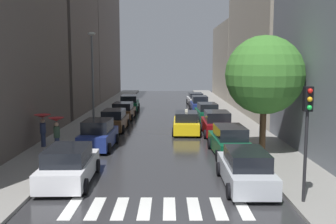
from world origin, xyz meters
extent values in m
cube|color=#2B2B2E|center=(0.00, 24.00, -0.02)|extent=(28.00, 72.00, 0.04)
cube|color=gray|center=(-6.50, 24.00, 0.07)|extent=(3.00, 72.00, 0.15)
cube|color=gray|center=(6.50, 24.00, 0.07)|extent=(3.00, 72.00, 0.15)
cube|color=silver|center=(-3.15, 2.71, 0.01)|extent=(0.45, 2.20, 0.01)
cube|color=silver|center=(-2.25, 2.71, 0.01)|extent=(0.45, 2.20, 0.01)
cube|color=silver|center=(-1.35, 2.71, 0.01)|extent=(0.45, 2.20, 0.01)
cube|color=silver|center=(-0.45, 2.71, 0.01)|extent=(0.45, 2.20, 0.01)
cube|color=silver|center=(0.45, 2.71, 0.01)|extent=(0.45, 2.20, 0.01)
cube|color=silver|center=(1.35, 2.71, 0.01)|extent=(0.45, 2.20, 0.01)
cube|color=silver|center=(2.25, 2.71, 0.01)|extent=(0.45, 2.20, 0.01)
cube|color=silver|center=(3.15, 2.71, 0.01)|extent=(0.45, 2.20, 0.01)
cube|color=#564C47|center=(-11.00, 29.55, 8.80)|extent=(6.00, 13.35, 17.61)
cube|color=#564C47|center=(-11.00, 46.69, 9.56)|extent=(6.00, 20.41, 19.12)
cube|color=#9E9384|center=(11.00, 28.19, 9.75)|extent=(6.00, 19.61, 19.51)
cube|color=#9E9384|center=(11.00, 46.46, 5.41)|extent=(6.00, 16.50, 10.83)
cube|color=silver|center=(-3.98, 5.78, 0.58)|extent=(2.05, 4.74, 0.81)
cube|color=black|center=(-3.98, 5.55, 1.32)|extent=(1.77, 2.62, 0.66)
cylinder|color=black|center=(-4.99, 7.31, 0.32)|extent=(0.24, 0.65, 0.64)
cylinder|color=black|center=(-3.05, 7.35, 0.32)|extent=(0.24, 0.65, 0.64)
cylinder|color=black|center=(-4.91, 4.21, 0.32)|extent=(0.24, 0.65, 0.64)
cylinder|color=black|center=(-2.97, 4.26, 0.32)|extent=(0.24, 0.65, 0.64)
cube|color=navy|center=(-3.90, 12.56, 0.63)|extent=(1.90, 4.31, 0.91)
cube|color=black|center=(-3.90, 12.34, 1.45)|extent=(1.63, 2.39, 0.74)
cylinder|color=black|center=(-4.73, 13.99, 0.32)|extent=(0.24, 0.65, 0.64)
cylinder|color=black|center=(-2.97, 13.93, 0.32)|extent=(0.24, 0.65, 0.64)
cylinder|color=black|center=(-4.82, 11.18, 0.32)|extent=(0.24, 0.65, 0.64)
cylinder|color=black|center=(-3.06, 11.12, 0.32)|extent=(0.24, 0.65, 0.64)
cube|color=brown|center=(-3.84, 19.07, 0.58)|extent=(1.88, 4.60, 0.80)
cube|color=black|center=(-3.84, 18.85, 1.31)|extent=(1.61, 2.55, 0.66)
cylinder|color=black|center=(-4.68, 20.60, 0.32)|extent=(0.24, 0.65, 0.64)
cylinder|color=black|center=(-2.92, 20.55, 0.32)|extent=(0.24, 0.65, 0.64)
cylinder|color=black|center=(-4.76, 17.59, 0.32)|extent=(0.24, 0.65, 0.64)
cylinder|color=black|center=(-3.00, 17.55, 0.32)|extent=(0.24, 0.65, 0.64)
cube|color=brown|center=(-3.81, 24.97, 0.56)|extent=(2.03, 4.21, 0.76)
cube|color=black|center=(-3.82, 24.76, 1.25)|extent=(1.74, 2.34, 0.63)
cylinder|color=black|center=(-4.71, 26.37, 0.32)|extent=(0.24, 0.65, 0.64)
cylinder|color=black|center=(-2.82, 26.31, 0.32)|extent=(0.24, 0.65, 0.64)
cylinder|color=black|center=(-4.80, 23.63, 0.32)|extent=(0.24, 0.65, 0.64)
cylinder|color=black|center=(-2.91, 23.57, 0.32)|extent=(0.24, 0.65, 0.64)
cube|color=#0C4C2D|center=(-3.88, 31.33, 0.60)|extent=(2.09, 4.86, 0.84)
cube|color=black|center=(-3.87, 31.09, 1.36)|extent=(1.78, 2.69, 0.69)
cylinder|color=black|center=(-4.90, 32.88, 0.32)|extent=(0.24, 0.65, 0.64)
cylinder|color=black|center=(-2.97, 32.94, 0.32)|extent=(0.24, 0.65, 0.64)
cylinder|color=black|center=(-4.79, 29.72, 0.32)|extent=(0.24, 0.65, 0.64)
cylinder|color=black|center=(-2.86, 29.78, 0.32)|extent=(0.24, 0.65, 0.64)
cube|color=#B2B7BF|center=(3.72, 5.22, 0.58)|extent=(1.83, 4.69, 0.80)
cube|color=black|center=(3.72, 4.98, 1.31)|extent=(1.60, 2.58, 0.66)
cylinder|color=black|center=(2.81, 6.77, 0.32)|extent=(0.22, 0.64, 0.64)
cylinder|color=black|center=(4.63, 6.76, 0.32)|extent=(0.22, 0.64, 0.64)
cylinder|color=black|center=(2.81, 3.67, 0.32)|extent=(0.22, 0.64, 0.64)
cylinder|color=black|center=(4.62, 3.67, 0.32)|extent=(0.22, 0.64, 0.64)
cube|color=#0C4C2D|center=(3.92, 10.88, 0.60)|extent=(1.95, 4.71, 0.85)
cube|color=black|center=(3.93, 10.65, 1.37)|extent=(1.66, 2.61, 0.69)
cylinder|color=black|center=(2.98, 12.38, 0.32)|extent=(0.24, 0.65, 0.64)
cylinder|color=black|center=(4.76, 12.44, 0.32)|extent=(0.24, 0.65, 0.64)
cylinder|color=black|center=(3.09, 9.31, 0.32)|extent=(0.24, 0.65, 0.64)
cylinder|color=black|center=(4.87, 9.38, 0.32)|extent=(0.24, 0.65, 0.64)
cube|color=maroon|center=(3.97, 17.01, 0.61)|extent=(1.92, 4.45, 0.87)
cube|color=black|center=(3.97, 16.78, 1.41)|extent=(1.69, 2.45, 0.72)
cylinder|color=black|center=(3.01, 18.47, 0.32)|extent=(0.22, 0.64, 0.64)
cylinder|color=black|center=(4.92, 18.48, 0.32)|extent=(0.22, 0.64, 0.64)
cylinder|color=black|center=(3.02, 15.54, 0.32)|extent=(0.22, 0.64, 0.64)
cylinder|color=black|center=(4.93, 15.54, 0.32)|extent=(0.22, 0.64, 0.64)
cube|color=#0C4C2D|center=(3.94, 23.61, 0.58)|extent=(1.99, 4.45, 0.82)
cube|color=black|center=(3.95, 23.39, 1.33)|extent=(1.69, 2.48, 0.67)
cylinder|color=black|center=(2.98, 25.02, 0.32)|extent=(0.25, 0.65, 0.64)
cylinder|color=black|center=(4.78, 25.10, 0.32)|extent=(0.25, 0.65, 0.64)
cylinder|color=black|center=(3.11, 22.13, 0.32)|extent=(0.25, 0.65, 0.64)
cylinder|color=black|center=(4.91, 22.21, 0.32)|extent=(0.25, 0.65, 0.64)
cube|color=navy|center=(3.76, 29.76, 0.61)|extent=(1.79, 4.02, 0.87)
cube|color=black|center=(3.76, 29.56, 1.41)|extent=(1.57, 2.22, 0.72)
cylinder|color=black|center=(2.87, 31.08, 0.32)|extent=(0.23, 0.64, 0.64)
cylinder|color=black|center=(4.63, 31.09, 0.32)|extent=(0.23, 0.64, 0.64)
cylinder|color=black|center=(2.90, 28.43, 0.32)|extent=(0.23, 0.64, 0.64)
cylinder|color=black|center=(4.65, 28.45, 0.32)|extent=(0.23, 0.64, 0.64)
cube|color=silver|center=(3.81, 36.46, 0.56)|extent=(1.95, 4.70, 0.76)
cube|color=black|center=(3.82, 36.23, 1.25)|extent=(1.65, 2.61, 0.62)
cylinder|color=black|center=(2.87, 37.95, 0.32)|extent=(0.24, 0.65, 0.64)
cylinder|color=black|center=(4.64, 38.02, 0.32)|extent=(0.24, 0.65, 0.64)
cylinder|color=black|center=(2.99, 34.89, 0.32)|extent=(0.24, 0.65, 0.64)
cylinder|color=black|center=(4.75, 34.96, 0.32)|extent=(0.24, 0.65, 0.64)
cube|color=yellow|center=(1.78, 17.78, 0.57)|extent=(2.00, 4.54, 0.80)
cube|color=black|center=(1.77, 17.55, 1.30)|extent=(1.71, 2.52, 0.65)
cube|color=#F2EDCC|center=(1.77, 17.55, 1.72)|extent=(0.21, 0.37, 0.18)
cylinder|color=black|center=(0.90, 19.29, 0.32)|extent=(0.24, 0.65, 0.64)
cylinder|color=black|center=(2.75, 19.22, 0.32)|extent=(0.24, 0.65, 0.64)
cylinder|color=black|center=(0.80, 16.33, 0.32)|extent=(0.24, 0.65, 0.64)
cylinder|color=black|center=(2.65, 16.27, 0.32)|extent=(0.24, 0.65, 0.64)
cylinder|color=navy|center=(-7.28, 12.39, 0.56)|extent=(0.28, 0.28, 0.82)
cylinder|color=navy|center=(-7.28, 12.39, 1.29)|extent=(0.36, 0.36, 0.65)
sphere|color=tan|center=(-7.28, 12.39, 1.74)|extent=(0.26, 0.26, 0.26)
cone|color=red|center=(-7.28, 12.39, 2.03)|extent=(1.01, 1.01, 0.20)
cylinder|color=#333338|center=(-7.28, 12.39, 1.66)|extent=(0.02, 0.02, 0.74)
cylinder|color=navy|center=(-6.06, 11.10, 0.56)|extent=(0.28, 0.28, 0.82)
cylinder|color=#38513D|center=(-6.06, 11.10, 1.29)|extent=(0.36, 0.36, 0.65)
sphere|color=tan|center=(-6.06, 11.10, 1.74)|extent=(0.26, 0.26, 0.26)
cone|color=red|center=(-6.06, 11.10, 2.03)|extent=(0.91, 0.91, 0.20)
cylinder|color=#333338|center=(-6.06, 11.10, 1.66)|extent=(0.02, 0.02, 0.74)
cylinder|color=#513823|center=(5.80, 10.76, 1.44)|extent=(0.36, 0.36, 2.58)
sphere|color=#3A742C|center=(5.80, 10.76, 4.60)|extent=(4.42, 4.42, 4.42)
cylinder|color=black|center=(5.45, 3.01, 1.85)|extent=(0.12, 0.12, 3.40)
cube|color=black|center=(5.45, 3.01, 4.00)|extent=(0.30, 0.30, 0.90)
sphere|color=red|center=(5.45, 2.83, 4.30)|extent=(0.18, 0.18, 0.18)
sphere|color=#F2A519|center=(5.45, 2.83, 4.00)|extent=(0.18, 0.18, 0.18)
sphere|color=green|center=(5.45, 2.83, 3.70)|extent=(0.18, 0.18, 0.18)
cylinder|color=#595B60|center=(-5.55, 19.52, 3.75)|extent=(0.16, 0.16, 7.21)
ellipsoid|color=beige|center=(-5.55, 19.52, 7.51)|extent=(0.60, 0.28, 0.24)
camera|label=1|loc=(0.40, -10.68, 5.31)|focal=40.84mm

